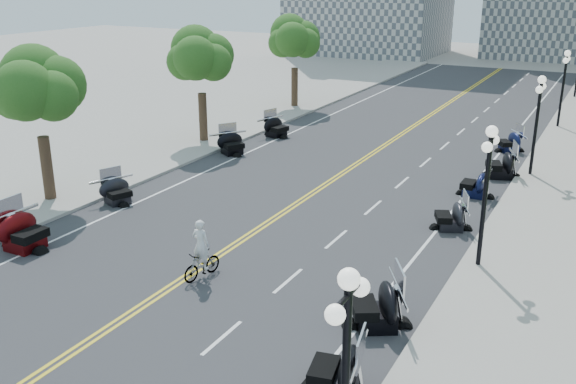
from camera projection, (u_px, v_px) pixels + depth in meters
The scene contains 41 objects.
ground at pixel (209, 262), 22.91m from camera, with size 160.00×160.00×0.00m, color gray.
road at pixel (326, 184), 31.27m from camera, with size 16.00×90.00×0.01m, color #333335.
centerline_yellow_a at pixel (324, 184), 31.32m from camera, with size 0.12×90.00×0.00m, color yellow.
centerline_yellow_b at pixel (328, 185), 31.21m from camera, with size 0.12×90.00×0.00m, color yellow.
edge_line_north at pixel (457, 205), 28.43m from camera, with size 0.12×90.00×0.00m, color white.
edge_line_south at pixel (217, 167), 34.10m from camera, with size 0.12×90.00×0.00m, color white.
lane_dash_5 at pixel (222, 338), 18.15m from camera, with size 0.12×2.00×0.00m, color white.
lane_dash_6 at pixel (288, 281), 21.49m from camera, with size 0.12×2.00×0.00m, color white.
lane_dash_7 at pixel (336, 239), 24.83m from camera, with size 0.12×2.00×0.00m, color white.
lane_dash_8 at pixel (373, 207), 28.18m from camera, with size 0.12×2.00×0.00m, color white.
lane_dash_9 at pixel (402, 182), 31.52m from camera, with size 0.12×2.00×0.00m, color white.
lane_dash_10 at pixel (425, 162), 34.86m from camera, with size 0.12×2.00×0.00m, color white.
lane_dash_11 at pixel (445, 146), 38.21m from camera, with size 0.12×2.00×0.00m, color white.
lane_dash_12 at pixel (461, 132), 41.55m from camera, with size 0.12×2.00×0.00m, color white.
lane_dash_13 at pixel (475, 120), 44.89m from camera, with size 0.12×2.00×0.00m, color white.
lane_dash_14 at pixel (487, 110), 48.24m from camera, with size 0.12×2.00×0.00m, color white.
lane_dash_15 at pixel (497, 101), 51.58m from camera, with size 0.12×2.00×0.00m, color white.
lane_dash_16 at pixel (506, 93), 54.92m from camera, with size 0.12×2.00×0.00m, color white.
lane_dash_17 at pixel (514, 86), 58.27m from camera, with size 0.12×2.00×0.00m, color white.
lane_dash_18 at pixel (521, 80), 61.61m from camera, with size 0.12×2.00×0.00m, color white.
lane_dash_19 at pixel (528, 74), 64.95m from camera, with size 0.12×2.00×0.00m, color white.
sidewalk_north at pixel (556, 220), 26.60m from camera, with size 5.00×90.00×0.15m, color #9E9991.
sidewalk_south at pixel (156, 156), 35.89m from camera, with size 5.00×90.00×0.15m, color #9E9991.
street_lamp_2 at pixel (485, 198), 21.60m from camera, with size 0.50×1.20×4.90m, color black, non-canonical shape.
street_lamp_3 at pixel (536, 126), 31.63m from camera, with size 0.50×1.20×4.90m, color black, non-canonical shape.
street_lamp_4 at pixel (563, 89), 41.66m from camera, with size 0.50×1.20×4.90m, color black, non-canonical shape.
tree_2 at pixel (38, 97), 27.46m from camera, with size 4.80×4.80×9.20m, color #235619, non-canonical shape.
tree_3 at pixel (201, 63), 37.49m from camera, with size 4.80×4.80×9.20m, color #235619, non-canonical shape.
tree_4 at pixel (295, 44), 47.52m from camera, with size 4.80×4.80×9.20m, color #235619, non-canonical shape.
motorcycle_n_4 at pixel (337, 367), 15.60m from camera, with size 2.00×2.00×1.40m, color black, non-canonical shape.
motorcycle_n_5 at pixel (377, 303), 18.50m from camera, with size 2.20×2.20×1.54m, color black, non-canonical shape.
motorcycle_n_7 at pixel (451, 214), 25.63m from camera, with size 1.82×1.82×1.28m, color black, non-canonical shape.
motorcycle_n_8 at pixel (475, 183), 29.44m from camera, with size 1.88×1.88×1.32m, color black, non-canonical shape.
motorcycle_n_9 at pixel (501, 163), 32.11m from camera, with size 2.13×2.13×1.49m, color black, non-canonical shape.
motorcycle_n_10 at pixel (510, 141), 36.77m from camera, with size 1.85×1.85×1.30m, color black, non-canonical shape.
motorcycle_s_5 at pixel (23, 230), 23.73m from camera, with size 2.24×2.24×1.57m, color #590A0C, non-canonical shape.
motorcycle_s_6 at pixel (117, 190), 28.52m from camera, with size 1.80×1.80×1.26m, color black, non-canonical shape.
motorcycle_s_8 at pixel (232, 142), 36.25m from camera, with size 1.97×1.97×1.38m, color black, non-canonical shape.
motorcycle_s_9 at pixel (276, 126), 40.11m from camera, with size 1.96×1.96×1.37m, color black, non-canonical shape.
bicycle at pixel (202, 265), 21.57m from camera, with size 0.46×1.63×0.98m, color #A51414.
cyclist_rider at pixel (200, 227), 21.12m from camera, with size 0.64×0.42×1.76m, color silver.
Camera 1 is at (12.25, -17.11, 9.81)m, focal length 40.00 mm.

